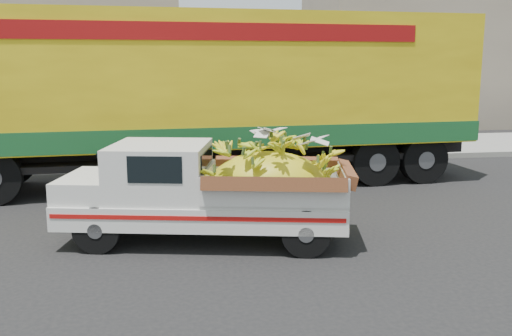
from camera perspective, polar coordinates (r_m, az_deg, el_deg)
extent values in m
plane|color=black|center=(8.54, -11.38, -8.51)|extent=(100.00, 100.00, 0.00)
cube|color=gray|center=(15.50, -10.47, 0.46)|extent=(60.00, 0.25, 0.15)
cube|color=gray|center=(17.57, -10.34, 1.64)|extent=(60.00, 4.00, 0.14)
cube|color=gray|center=(27.82, 20.45, 10.47)|extent=(14.00, 6.00, 6.00)
cylinder|color=black|center=(8.69, -15.61, -5.94)|extent=(0.73, 0.35, 0.70)
cylinder|color=black|center=(9.93, -13.12, -3.76)|extent=(0.73, 0.35, 0.70)
cylinder|color=black|center=(8.24, 5.02, -6.49)|extent=(0.73, 0.35, 0.70)
cylinder|color=black|center=(9.53, 4.78, -4.11)|extent=(0.73, 0.35, 0.70)
cube|color=silver|center=(8.93, -5.23, -4.06)|extent=(4.58, 2.47, 0.36)
cube|color=#A50F0C|center=(8.16, -6.05, -5.05)|extent=(4.15, 0.93, 0.06)
cube|color=silver|center=(9.50, -18.08, -4.25)|extent=(0.42, 1.52, 0.13)
cube|color=silver|center=(9.28, -16.19, -1.69)|extent=(1.09, 1.61, 0.33)
cube|color=silver|center=(8.92, -9.55, -0.25)|extent=(1.72, 1.78, 0.83)
cube|color=black|center=(8.15, -10.12, -0.19)|extent=(0.77, 0.18, 0.39)
cube|color=silver|center=(8.74, 1.92, -1.54)|extent=(2.41, 1.99, 0.47)
ellipsoid|color=gold|center=(8.77, 1.32, -2.15)|extent=(2.15, 1.64, 1.18)
cylinder|color=black|center=(13.65, 16.37, 0.85)|extent=(1.12, 0.39, 1.10)
cylinder|color=black|center=(15.40, 12.75, 2.09)|extent=(1.12, 0.39, 1.10)
cylinder|color=black|center=(13.10, 11.78, 0.66)|extent=(1.12, 0.39, 1.10)
cylinder|color=black|center=(14.92, 8.59, 1.97)|extent=(1.12, 0.39, 1.10)
cylinder|color=black|center=(14.12, -23.23, 0.73)|extent=(1.12, 0.39, 1.10)
cube|color=black|center=(13.01, -4.23, 1.82)|extent=(12.04, 1.78, 0.36)
cube|color=yellow|center=(12.86, -4.33, 8.88)|extent=(11.90, 3.27, 2.84)
cube|color=#175124|center=(12.95, -4.26, 3.70)|extent=(11.96, 3.29, 0.45)
cube|color=maroon|center=(11.63, -3.43, 13.48)|extent=(8.38, 0.57, 0.35)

